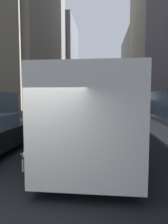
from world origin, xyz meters
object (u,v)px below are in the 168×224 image
object	(u,v)px
transit_bus	(95,107)
car_grey_wagon	(107,103)
car_red_coupe	(73,107)
box_truck	(61,103)
car_silver_sedan	(100,104)
dalmatian_dog	(28,153)

from	to	relation	value
transit_bus	car_grey_wagon	world-z (taller)	transit_bus
car_red_coupe	box_truck	distance (m)	8.25
car_silver_sedan	box_truck	world-z (taller)	box_truck
car_red_coupe	dalmatian_dog	world-z (taller)	car_red_coupe
dalmatian_dog	box_truck	bearing A→B (deg)	98.20
car_red_coupe	box_truck	xyz separation A→B (m)	(-0.00, -8.21, 0.84)
car_grey_wagon	box_truck	size ratio (longest dim) A/B	0.59
dalmatian_dog	transit_bus	bearing A→B (deg)	62.47
dalmatian_dog	car_red_coupe	bearing A→B (deg)	95.18
car_grey_wagon	car_red_coupe	size ratio (longest dim) A/B	0.96
transit_bus	car_silver_sedan	xyz separation A→B (m)	(0.00, 29.16, -0.96)
box_truck	car_grey_wagon	bearing A→B (deg)	77.97
car_silver_sedan	box_truck	distance (m)	19.48
transit_bus	box_truck	bearing A→B (deg)	111.57
car_grey_wagon	car_red_coupe	xyz separation A→B (m)	(-5.60, -18.07, 0.00)
transit_bus	box_truck	distance (m)	10.88
transit_bus	car_grey_wagon	distance (m)	36.45
car_grey_wagon	car_red_coupe	bearing A→B (deg)	-107.22
car_grey_wagon	car_silver_sedan	size ratio (longest dim) A/B	1.08
transit_bus	car_silver_sedan	size ratio (longest dim) A/B	2.84
transit_bus	car_grey_wagon	xyz separation A→B (m)	(1.60, 36.40, -0.95)
car_grey_wagon	dalmatian_dog	bearing A→B (deg)	-95.10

